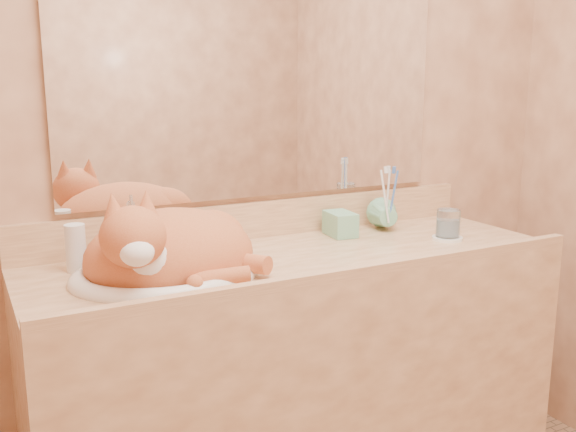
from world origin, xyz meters
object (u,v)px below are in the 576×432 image
vanity_counter (300,387)px  toothbrush_cup (389,219)px  sink_basin (166,249)px  water_glass (448,223)px  cat (168,247)px  soap_dispenser (349,213)px

vanity_counter → toothbrush_cup: (0.40, 0.11, 0.47)m
sink_basin → toothbrush_cup: sink_basin is taller
toothbrush_cup → water_glass: same height
vanity_counter → cat: size_ratio=3.44×
cat → soap_dispenser: size_ratio=2.59×
soap_dispenser → toothbrush_cup: (0.17, 0.01, -0.04)m
sink_basin → water_glass: size_ratio=5.49×
vanity_counter → cat: bearing=-176.7°
cat → water_glass: cat is taller
vanity_counter → sink_basin: (-0.42, -0.02, 0.50)m
sink_basin → soap_dispenser: size_ratio=2.74×
water_glass → vanity_counter: bearing=174.0°
toothbrush_cup → sink_basin: bearing=-170.9°
vanity_counter → toothbrush_cup: 0.63m
sink_basin → soap_dispenser: bearing=4.3°
vanity_counter → soap_dispenser: (0.23, 0.10, 0.51)m
water_glass → cat: bearing=178.1°
sink_basin → soap_dispenser: (0.65, 0.12, 0.01)m
vanity_counter → water_glass: (0.52, -0.05, 0.48)m
sink_basin → cat: cat is taller
sink_basin → cat: 0.01m
sink_basin → water_glass: sink_basin is taller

